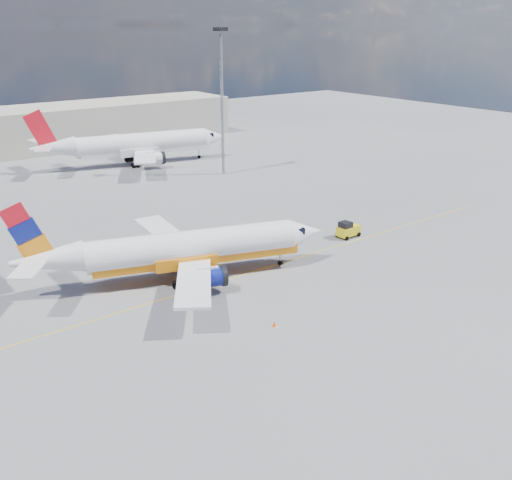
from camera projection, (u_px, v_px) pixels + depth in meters
ground at (285, 278)px, 54.70m from camera, size 240.00×240.00×0.00m
taxi_line at (266, 268)px, 56.94m from camera, size 70.00×0.15×0.01m
terminal_main at (62, 127)px, 112.13m from camera, size 70.00×14.00×8.00m
main_jet at (183, 249)px, 53.56m from camera, size 29.77×22.61×9.04m
second_jet at (137, 145)px, 98.04m from camera, size 34.22×26.36×10.33m
gse_tug at (348, 230)px, 64.92m from camera, size 2.75×1.77×1.91m
traffic_cone at (274, 324)px, 45.71m from camera, size 0.41×0.41×0.57m
floodlight_mast at (222, 89)px, 88.03m from camera, size 1.64×1.64×22.43m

